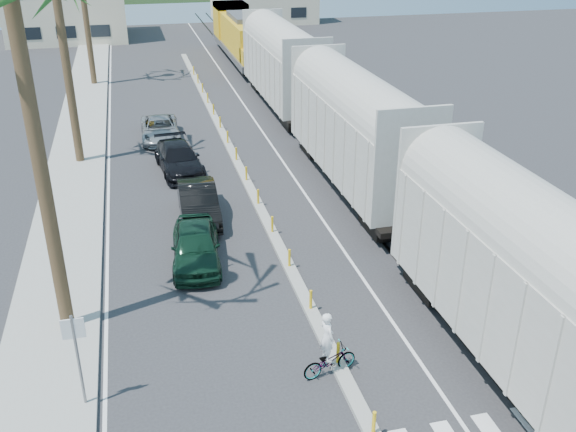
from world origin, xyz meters
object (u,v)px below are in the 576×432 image
(cyclist, at_px, (329,355))
(car_second, at_px, (198,203))
(street_sign, at_px, (76,348))
(car_lead, at_px, (196,245))

(cyclist, bearing_deg, car_second, -0.92)
(street_sign, distance_m, car_second, 12.23)
(car_lead, relative_size, car_second, 0.99)
(car_second, distance_m, cyclist, 11.84)
(street_sign, distance_m, cyclist, 7.06)
(street_sign, height_order, car_lead, street_sign)
(car_lead, relative_size, cyclist, 2.20)
(car_lead, bearing_deg, street_sign, -112.82)
(car_lead, xyz_separation_m, cyclist, (3.03, -7.59, -0.11))
(street_sign, bearing_deg, cyclist, -2.18)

